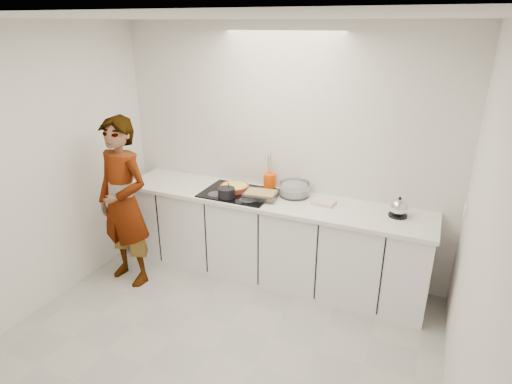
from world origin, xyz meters
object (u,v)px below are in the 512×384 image
at_px(baking_dish, 261,194).
at_px(cook, 124,203).
at_px(saucepan, 226,193).
at_px(tart_dish, 235,187).
at_px(mixing_bowl, 294,190).
at_px(hob, 238,193).
at_px(kettle, 399,208).
at_px(utensil_crock, 270,181).

height_order(baking_dish, cook, cook).
distance_m(saucepan, baking_dish, 0.35).
height_order(tart_dish, saucepan, saucepan).
xyz_separation_m(tart_dish, cook, (-0.91, -0.68, -0.07)).
height_order(saucepan, mixing_bowl, saucepan).
relative_size(hob, mixing_bowl, 1.90).
relative_size(hob, baking_dish, 2.03).
bearing_deg(kettle, cook, -164.48).
bearing_deg(cook, baking_dish, 34.07).
xyz_separation_m(hob, saucepan, (-0.05, -0.17, 0.06)).
xyz_separation_m(kettle, utensil_crock, (-1.35, 0.19, -0.00)).
distance_m(hob, cook, 1.16).
relative_size(mixing_bowl, kettle, 1.83).
relative_size(hob, saucepan, 4.02).
height_order(baking_dish, mixing_bowl, mixing_bowl).
height_order(baking_dish, kettle, kettle).
bearing_deg(kettle, utensil_crock, 171.98).
bearing_deg(hob, mixing_bowl, 17.30).
xyz_separation_m(tart_dish, kettle, (1.66, 0.03, 0.04)).
distance_m(mixing_bowl, cook, 1.73).
relative_size(mixing_bowl, cook, 0.22).
bearing_deg(baking_dish, kettle, 5.60).
bearing_deg(utensil_crock, mixing_bowl, -17.77).
height_order(saucepan, kettle, kettle).
relative_size(saucepan, mixing_bowl, 0.47).
bearing_deg(saucepan, baking_dish, 20.44).
relative_size(kettle, utensil_crock, 1.28).
bearing_deg(baking_dish, utensil_crock, 95.75).
distance_m(hob, kettle, 1.60).
relative_size(hob, cook, 0.41).
xyz_separation_m(saucepan, mixing_bowl, (0.61, 0.34, 0.00)).
bearing_deg(baking_dish, saucepan, -159.56).
relative_size(saucepan, kettle, 0.86).
relative_size(kettle, cook, 0.12).
bearing_deg(cook, kettle, 24.56).
bearing_deg(mixing_bowl, saucepan, -150.74).
xyz_separation_m(utensil_crock, cook, (-1.22, -0.90, -0.11)).
bearing_deg(cook, hob, 41.89).
bearing_deg(tart_dish, hob, -41.06).
bearing_deg(hob, cook, -147.15).
bearing_deg(mixing_bowl, hob, -162.70).
distance_m(tart_dish, utensil_crock, 0.38).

